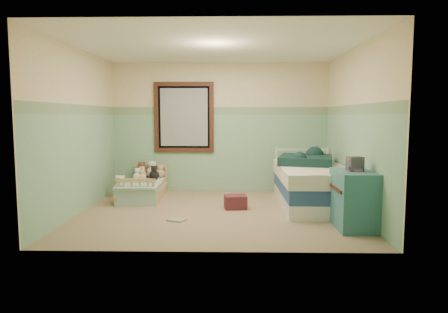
{
  "coord_description": "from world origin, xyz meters",
  "views": [
    {
      "loc": [
        0.25,
        -6.04,
        1.49
      ],
      "look_at": [
        0.11,
        0.35,
        0.83
      ],
      "focal_mm": 32.08,
      "sensor_mm": 36.0,
      "label": 1
    }
  ],
  "objects_px": {
    "plush_floor_cream": "(120,190)",
    "floor_book": "(177,220)",
    "toddler_bed_frame": "(144,193)",
    "dresser": "(354,200)",
    "plush_floor_tan": "(118,198)",
    "red_pillow": "(235,202)",
    "twin_bed_frame": "(311,199)"
  },
  "relations": [
    {
      "from": "twin_bed_frame",
      "to": "dresser",
      "type": "height_order",
      "value": "dresser"
    },
    {
      "from": "plush_floor_tan",
      "to": "floor_book",
      "type": "xyz_separation_m",
      "value": [
        1.11,
        -0.98,
        -0.1
      ]
    },
    {
      "from": "plush_floor_tan",
      "to": "toddler_bed_frame",
      "type": "bearing_deg",
      "value": 61.65
    },
    {
      "from": "dresser",
      "to": "plush_floor_tan",
      "type": "bearing_deg",
      "value": 159.8
    },
    {
      "from": "twin_bed_frame",
      "to": "red_pillow",
      "type": "xyz_separation_m",
      "value": [
        -1.25,
        -0.21,
        -0.0
      ]
    },
    {
      "from": "plush_floor_cream",
      "to": "twin_bed_frame",
      "type": "bearing_deg",
      "value": -10.67
    },
    {
      "from": "toddler_bed_frame",
      "to": "plush_floor_cream",
      "type": "xyz_separation_m",
      "value": [
        -0.45,
        0.05,
        0.05
      ]
    },
    {
      "from": "twin_bed_frame",
      "to": "red_pillow",
      "type": "bearing_deg",
      "value": -170.39
    },
    {
      "from": "plush_floor_cream",
      "to": "dresser",
      "type": "xyz_separation_m",
      "value": [
        3.65,
        -1.92,
        0.24
      ]
    },
    {
      "from": "red_pillow",
      "to": "plush_floor_cream",
      "type": "bearing_deg",
      "value": 158.08
    },
    {
      "from": "toddler_bed_frame",
      "to": "twin_bed_frame",
      "type": "bearing_deg",
      "value": -11.26
    },
    {
      "from": "toddler_bed_frame",
      "to": "floor_book",
      "type": "bearing_deg",
      "value": -62.67
    },
    {
      "from": "plush_floor_tan",
      "to": "floor_book",
      "type": "relative_size",
      "value": 0.95
    },
    {
      "from": "toddler_bed_frame",
      "to": "dresser",
      "type": "bearing_deg",
      "value": -30.21
    },
    {
      "from": "plush_floor_tan",
      "to": "dresser",
      "type": "relative_size",
      "value": 0.29
    },
    {
      "from": "red_pillow",
      "to": "plush_floor_tan",
      "type": "bearing_deg",
      "value": 173.65
    },
    {
      "from": "twin_bed_frame",
      "to": "toddler_bed_frame",
      "type": "bearing_deg",
      "value": 168.74
    },
    {
      "from": "toddler_bed_frame",
      "to": "plush_floor_tan",
      "type": "bearing_deg",
      "value": -118.35
    },
    {
      "from": "toddler_bed_frame",
      "to": "plush_floor_tan",
      "type": "relative_size",
      "value": 5.76
    },
    {
      "from": "red_pillow",
      "to": "dresser",
      "type": "bearing_deg",
      "value": -34.6
    },
    {
      "from": "dresser",
      "to": "floor_book",
      "type": "xyz_separation_m",
      "value": [
        -2.39,
        0.31,
        -0.37
      ]
    },
    {
      "from": "red_pillow",
      "to": "floor_book",
      "type": "height_order",
      "value": "red_pillow"
    },
    {
      "from": "plush_floor_cream",
      "to": "floor_book",
      "type": "height_order",
      "value": "plush_floor_cream"
    },
    {
      "from": "plush_floor_tan",
      "to": "dresser",
      "type": "bearing_deg",
      "value": -20.2
    },
    {
      "from": "dresser",
      "to": "red_pillow",
      "type": "height_order",
      "value": "dresser"
    },
    {
      "from": "plush_floor_cream",
      "to": "dresser",
      "type": "relative_size",
      "value": 0.36
    },
    {
      "from": "plush_floor_tan",
      "to": "plush_floor_cream",
      "type": "bearing_deg",
      "value": 102.8
    },
    {
      "from": "plush_floor_tan",
      "to": "red_pillow",
      "type": "relative_size",
      "value": 0.65
    },
    {
      "from": "plush_floor_cream",
      "to": "red_pillow",
      "type": "relative_size",
      "value": 0.79
    },
    {
      "from": "twin_bed_frame",
      "to": "dresser",
      "type": "xyz_separation_m",
      "value": [
        0.3,
        -1.29,
        0.27
      ]
    },
    {
      "from": "toddler_bed_frame",
      "to": "dresser",
      "type": "xyz_separation_m",
      "value": [
        3.2,
        -1.86,
        0.3
      ]
    },
    {
      "from": "floor_book",
      "to": "plush_floor_tan",
      "type": "bearing_deg",
      "value": 162.49
    }
  ]
}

